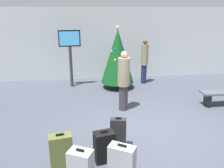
% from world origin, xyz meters
% --- Properties ---
extents(ground_plane, '(16.00, 16.00, 0.00)m').
position_xyz_m(ground_plane, '(0.00, 0.00, 0.00)').
color(ground_plane, '#424754').
extents(back_wall, '(16.00, 0.20, 3.09)m').
position_xyz_m(back_wall, '(0.00, 4.88, 1.54)').
color(back_wall, '#B7BCC1').
rests_on(back_wall, ground_plane).
extents(holiday_tree, '(1.28, 1.28, 2.42)m').
position_xyz_m(holiday_tree, '(-0.34, 3.36, 1.27)').
color(holiday_tree, '#4C3319').
rests_on(holiday_tree, ground_plane).
extents(flight_info_kiosk, '(0.83, 0.12, 2.24)m').
position_xyz_m(flight_info_kiosk, '(-2.15, 3.73, 1.55)').
color(flight_info_kiosk, '#333338').
rests_on(flight_info_kiosk, ground_plane).
extents(traveller_0, '(0.39, 0.39, 1.83)m').
position_xyz_m(traveller_0, '(0.84, 3.81, 0.98)').
color(traveller_0, '#1E234C').
rests_on(traveller_0, ground_plane).
extents(traveller_1, '(0.51, 0.51, 1.83)m').
position_xyz_m(traveller_1, '(-0.47, 1.23, 0.97)').
color(traveller_1, '#333338').
rests_on(traveller_1, ground_plane).
extents(suitcase_0, '(0.48, 0.31, 0.72)m').
position_xyz_m(suitcase_0, '(-2.14, -1.30, 0.34)').
color(suitcase_0, '#59602D').
rests_on(suitcase_0, ground_plane).
extents(suitcase_1, '(0.53, 0.45, 0.71)m').
position_xyz_m(suitcase_1, '(-1.02, -1.80, 0.34)').
color(suitcase_1, '#9EA0A5').
rests_on(suitcase_1, ground_plane).
extents(suitcase_3, '(0.37, 0.22, 0.76)m').
position_xyz_m(suitcase_3, '(-0.94, -0.82, 0.36)').
color(suitcase_3, '#232326').
rests_on(suitcase_3, ground_plane).
extents(suitcase_4, '(0.45, 0.35, 0.69)m').
position_xyz_m(suitcase_4, '(-1.29, -1.24, 0.33)').
color(suitcase_4, black).
rests_on(suitcase_4, ground_plane).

